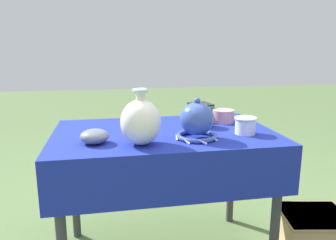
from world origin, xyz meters
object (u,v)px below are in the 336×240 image
Objects in this scene: pot_squat_charcoal at (203,120)px; bowl_shallow_slate at (94,136)px; pot_squat_rose at (223,116)px; cup_wide_porcelain at (245,125)px; wooden_crate at (313,232)px; vase_tall_bulbous at (141,122)px; mosaic_tile_box at (201,111)px; vase_dome_bell at (197,122)px.

bowl_shallow_slate is at bearing -159.82° from pot_squat_charcoal.
pot_squat_rose is 0.25m from cup_wide_porcelain.
bowl_shallow_slate is at bearing -168.24° from wooden_crate.
pot_squat_rose is 0.79m from wooden_crate.
pot_squat_charcoal is at bearing 20.18° from bowl_shallow_slate.
wooden_crate is at bearing -30.44° from pot_squat_rose.
vase_tall_bulbous is 2.23× the size of cup_wide_porcelain.
mosaic_tile_box is 1.21× the size of bowl_shallow_slate.
bowl_shallow_slate is 0.58m from pot_squat_charcoal.
mosaic_tile_box reaches higher than cup_wide_porcelain.
vase_dome_bell is 1.65× the size of pot_squat_rose.
pot_squat_rose is 1.17× the size of pot_squat_charcoal.
vase_tall_bulbous reaches higher than pot_squat_rose.
vase_tall_bulbous is 0.58m from mosaic_tile_box.
pot_squat_charcoal is (0.35, 0.25, -0.06)m from vase_tall_bulbous.
pot_squat_rose is 0.30× the size of wooden_crate.
cup_wide_porcelain reaches higher than wooden_crate.
vase_dome_bell is at bearing -119.38° from mosaic_tile_box.
vase_tall_bulbous is at bearing -145.54° from pot_squat_rose.
pot_squat_rose is at bearing 93.99° from cup_wide_porcelain.
bowl_shallow_slate is (-0.19, 0.05, -0.07)m from vase_tall_bulbous.
mosaic_tile_box is at bearing 157.15° from wooden_crate.
pot_squat_charcoal is (-0.16, 0.17, -0.01)m from cup_wide_porcelain.
vase_dome_bell is at bearing -0.89° from bowl_shallow_slate.
mosaic_tile_box is 1.39× the size of cup_wide_porcelain.
vase_tall_bulbous reaches higher than bowl_shallow_slate.
pot_squat_rose is at bearing 34.46° from vase_tall_bulbous.
vase_tall_bulbous is 2.35× the size of pot_squat_charcoal.
cup_wide_porcelain is 0.27× the size of wooden_crate.
cup_wide_porcelain is at bearing 2.36° from bowl_shallow_slate.
vase_tall_bulbous is 0.21m from bowl_shallow_slate.
pot_squat_charcoal reaches higher than wooden_crate.
pot_squat_rose is 0.74m from bowl_shallow_slate.
vase_tall_bulbous reaches higher than cup_wide_porcelain.
vase_dome_bell is 0.41m from mosaic_tile_box.
vase_dome_bell is 1.93× the size of pot_squat_charcoal.
vase_tall_bulbous is 0.59m from pot_squat_rose.
vase_dome_bell is at bearing -114.31° from pot_squat_charcoal.
cup_wide_porcelain is (0.50, 0.08, -0.06)m from vase_tall_bulbous.
vase_tall_bulbous is 0.51m from cup_wide_porcelain.
cup_wide_porcelain is at bearing -86.01° from pot_squat_rose.
pot_squat_charcoal is (0.09, 0.21, -0.04)m from vase_dome_bell.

